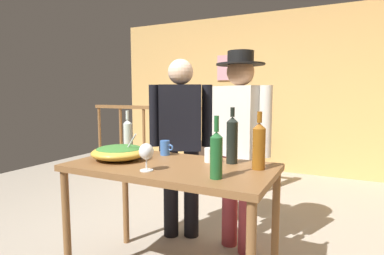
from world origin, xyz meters
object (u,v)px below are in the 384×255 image
at_px(tv_console, 224,156).
at_px(mug_white, 210,155).
at_px(salad_bowl, 119,152).
at_px(person_standing_right, 239,135).
at_px(wine_glass, 146,152).
at_px(wine_bottle_dark, 232,139).
at_px(stair_railing, 196,136).
at_px(person_standing_left, 181,135).
at_px(flat_screen_tv, 224,128).
at_px(wine_bottle_amber, 259,145).
at_px(framed_picture, 234,67).
at_px(wine_bottle_clear, 128,135).
at_px(mug_blue, 165,148).
at_px(wine_bottle_green, 216,154).
at_px(serving_table, 171,178).

height_order(tv_console, mug_white, mug_white).
relative_size(salad_bowl, mug_white, 3.58).
relative_size(tv_console, person_standing_right, 0.57).
xyz_separation_m(wine_glass, wine_bottle_dark, (0.39, 0.41, 0.05)).
bearing_deg(stair_railing, person_standing_left, -69.15).
distance_m(flat_screen_tv, wine_bottle_amber, 3.16).
bearing_deg(framed_picture, wine_bottle_clear, -86.89).
bearing_deg(framed_picture, flat_screen_tv, -98.05).
height_order(wine_bottle_dark, mug_white, wine_bottle_dark).
xyz_separation_m(salad_bowl, wine_bottle_dark, (0.74, 0.23, 0.10)).
bearing_deg(stair_railing, mug_blue, -71.10).
relative_size(stair_railing, person_standing_right, 1.72).
bearing_deg(mug_white, tv_console, 108.15).
bearing_deg(wine_bottle_dark, tv_console, 110.89).
xyz_separation_m(framed_picture, flat_screen_tv, (-0.05, -0.32, -1.00)).
xyz_separation_m(stair_railing, mug_blue, (0.64, -1.88, 0.18)).
bearing_deg(salad_bowl, flat_screen_tv, 96.40).
distance_m(tv_console, person_standing_left, 2.54).
bearing_deg(stair_railing, person_standing_right, -53.82).
xyz_separation_m(wine_glass, wine_bottle_amber, (0.58, 0.33, 0.04)).
distance_m(salad_bowl, wine_bottle_clear, 0.30).
bearing_deg(wine_bottle_green, wine_bottle_amber, 62.72).
xyz_separation_m(framed_picture, serving_table, (0.69, -3.32, -0.98)).
bearing_deg(mug_white, wine_bottle_dark, 12.33).
xyz_separation_m(wine_bottle_clear, mug_white, (0.72, -0.06, -0.08)).
xyz_separation_m(mug_white, person_standing_right, (0.06, 0.46, 0.08)).
xyz_separation_m(serving_table, mug_white, (0.20, 0.17, 0.14)).
bearing_deg(wine_glass, person_standing_right, 69.98).
distance_m(wine_glass, mug_blue, 0.48).
height_order(serving_table, salad_bowl, salad_bowl).
bearing_deg(salad_bowl, wine_bottle_amber, 8.96).
distance_m(wine_glass, person_standing_right, 0.89).
xyz_separation_m(wine_bottle_clear, wine_bottle_amber, (1.06, -0.11, 0.01)).
distance_m(flat_screen_tv, mug_white, 2.98).
bearing_deg(mug_blue, wine_bottle_green, -36.28).
distance_m(wine_bottle_green, mug_white, 0.40).
relative_size(tv_console, wine_bottle_green, 2.65).
bearing_deg(person_standing_left, stair_railing, -92.99).
relative_size(stair_railing, flat_screen_tv, 5.10).
bearing_deg(wine_bottle_amber, wine_glass, -150.55).
bearing_deg(tv_console, mug_white, -71.85).
xyz_separation_m(flat_screen_tv, wine_bottle_amber, (1.27, -2.88, 0.25)).
bearing_deg(mug_white, wine_bottle_green, -62.44).
height_order(stair_railing, person_standing_left, person_standing_left).
relative_size(flat_screen_tv, wine_glass, 3.24).
bearing_deg(stair_railing, framed_picture, 83.31).
distance_m(person_standing_left, person_standing_right, 0.52).
bearing_deg(flat_screen_tv, wine_bottle_clear, -85.59).
bearing_deg(wine_bottle_amber, serving_table, -167.35).
height_order(serving_table, wine_bottle_green, wine_bottle_green).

